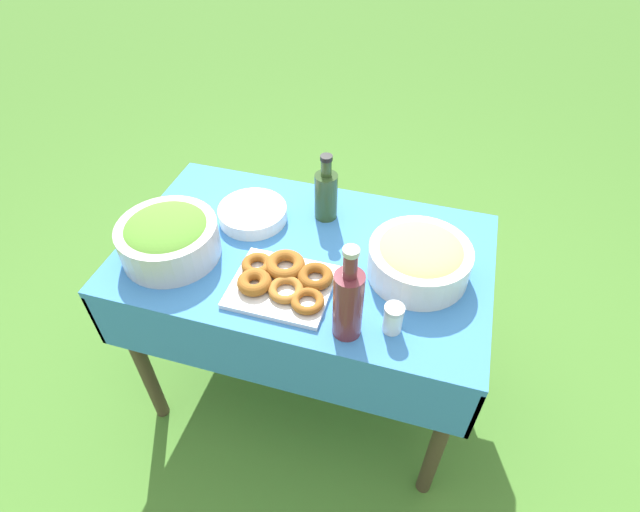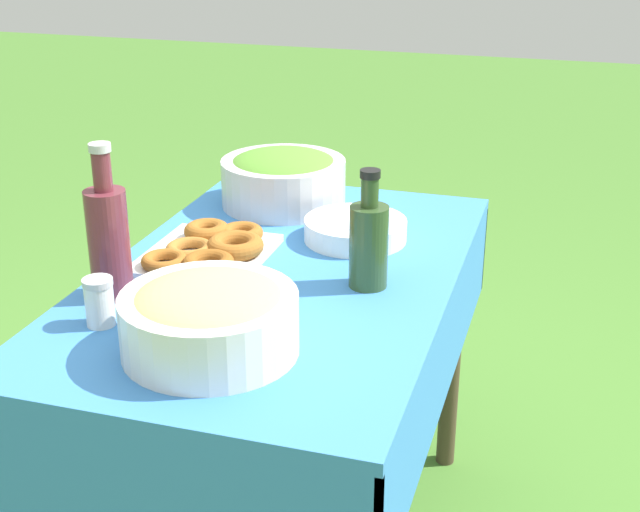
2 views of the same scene
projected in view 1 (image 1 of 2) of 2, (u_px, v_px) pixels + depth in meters
ground_plane at (309, 382)px, 2.09m from camera, size 14.00×14.00×0.00m
picnic_table at (306, 277)px, 1.65m from camera, size 1.16×0.70×0.76m
salad_bowl at (168, 237)px, 1.51m from camera, size 0.30×0.30×0.14m
pasta_bowl at (419, 259)px, 1.45m from camera, size 0.30×0.30×0.12m
donut_platter at (283, 281)px, 1.45m from camera, size 0.32×0.26×0.05m
plate_stack at (253, 214)px, 1.67m from camera, size 0.23×0.23×0.05m
olive_oil_bottle at (326, 194)px, 1.63m from camera, size 0.08×0.08×0.24m
wine_bottle at (348, 302)px, 1.26m from camera, size 0.08×0.08×0.30m
salt_shaker at (393, 318)px, 1.32m from camera, size 0.05×0.05×0.09m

